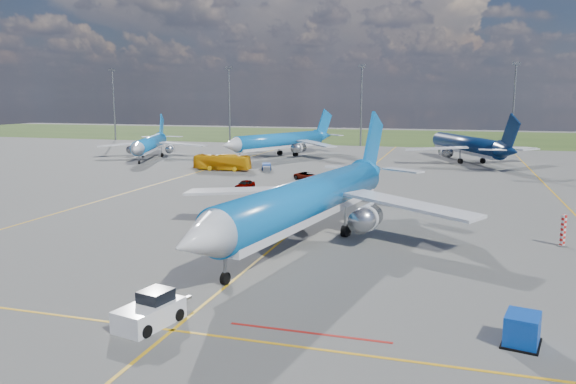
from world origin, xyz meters
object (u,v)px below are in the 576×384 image
(pushback_tug, at_px, (151,311))
(service_car_a, at_px, (245,185))
(bg_jet_nw, at_px, (151,158))
(warning_post, at_px, (563,231))
(bg_jet_n, at_px, (466,162))
(apron_bus, at_px, (222,162))
(baggage_tug_c, at_px, (267,167))
(service_car_b, at_px, (307,176))
(main_airliner, at_px, (309,240))
(service_car_c, at_px, (355,192))
(uld_container, at_px, (522,329))
(bg_jet_nnw, at_px, (280,156))

(pushback_tug, distance_m, service_car_a, 51.27)
(bg_jet_nw, bearing_deg, warning_post, -55.48)
(warning_post, height_order, bg_jet_n, bg_jet_n)
(apron_bus, height_order, baggage_tug_c, apron_bus)
(apron_bus, relative_size, service_car_b, 2.30)
(pushback_tug, relative_size, baggage_tug_c, 1.10)
(main_airliner, bearing_deg, baggage_tug_c, 123.55)
(bg_jet_nw, height_order, service_car_b, bg_jet_nw)
(main_airliner, bearing_deg, warning_post, 21.29)
(apron_bus, height_order, service_car_a, apron_bus)
(service_car_c, bearing_deg, apron_bus, 153.04)
(pushback_tug, relative_size, uld_container, 2.78)
(bg_jet_n, height_order, baggage_tug_c, bg_jet_n)
(apron_bus, bearing_deg, bg_jet_nnw, -8.07)
(main_airliner, height_order, pushback_tug, main_airliner)
(bg_jet_nw, height_order, bg_jet_nnw, bg_jet_nnw)
(warning_post, height_order, bg_jet_nnw, bg_jet_nnw)
(pushback_tug, relative_size, service_car_b, 1.31)
(bg_jet_n, relative_size, pushback_tug, 6.47)
(bg_jet_n, relative_size, main_airliner, 0.90)
(warning_post, height_order, pushback_tug, warning_post)
(bg_jet_nnw, bearing_deg, service_car_a, -55.31)
(service_car_c, relative_size, baggage_tug_c, 0.74)
(bg_jet_n, height_order, pushback_tug, bg_jet_n)
(pushback_tug, bearing_deg, apron_bus, 122.30)
(bg_jet_n, xyz_separation_m, service_car_c, (-15.62, -48.40, 0.61))
(pushback_tug, distance_m, uld_container, 22.00)
(main_airliner, relative_size, baggage_tug_c, 7.89)
(service_car_a, xyz_separation_m, service_car_c, (17.12, -1.10, -0.10))
(bg_jet_n, distance_m, service_car_b, 43.79)
(bg_jet_nw, distance_m, apron_bus, 28.70)
(service_car_c, bearing_deg, pushback_tug, -86.74)
(service_car_a, bearing_deg, warning_post, -19.38)
(pushback_tug, xyz_separation_m, service_car_c, (4.29, 48.54, -0.22))
(bg_jet_nw, xyz_separation_m, service_car_c, (53.51, -35.87, 0.61))
(pushback_tug, distance_m, service_car_c, 48.73)
(pushback_tug, height_order, service_car_c, pushback_tug)
(bg_jet_nnw, xyz_separation_m, apron_bus, (-3.14, -27.03, 1.53))
(service_car_b, bearing_deg, pushback_tug, -149.52)
(bg_jet_nnw, distance_m, main_airliner, 77.74)
(bg_jet_nw, height_order, apron_bus, bg_jet_nw)
(service_car_b, xyz_separation_m, service_car_c, (10.44, -13.22, -0.05))
(uld_container, height_order, service_car_c, uld_container)
(bg_jet_nnw, bearing_deg, pushback_tug, -53.44)
(service_car_b, bearing_deg, baggage_tug_c, 72.74)
(warning_post, relative_size, pushback_tug, 0.48)
(main_airliner, distance_m, service_car_b, 40.16)
(warning_post, distance_m, service_car_b, 48.13)
(warning_post, bearing_deg, service_car_a, 151.40)
(warning_post, relative_size, baggage_tug_c, 0.53)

